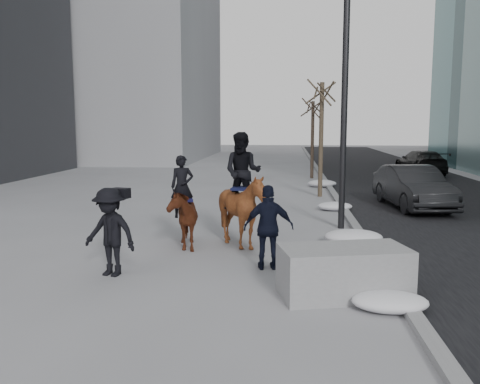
# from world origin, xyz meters

# --- Properties ---
(ground) EXTENTS (120.00, 120.00, 0.00)m
(ground) POSITION_xyz_m (0.00, 0.00, 0.00)
(ground) COLOR gray
(ground) RESTS_ON ground
(road) EXTENTS (8.00, 90.00, 0.01)m
(road) POSITION_xyz_m (7.00, 10.00, 0.01)
(road) COLOR black
(road) RESTS_ON ground
(curb) EXTENTS (0.25, 90.00, 0.12)m
(curb) POSITION_xyz_m (3.00, 10.00, 0.06)
(curb) COLOR gray
(curb) RESTS_ON ground
(planter) EXTENTS (2.38, 1.57, 0.87)m
(planter) POSITION_xyz_m (2.03, -1.13, 0.44)
(planter) COLOR gray
(planter) RESTS_ON ground
(car_near) EXTENTS (2.13, 4.71, 1.50)m
(car_near) POSITION_xyz_m (5.49, 8.49, 0.75)
(car_near) COLOR black
(car_near) RESTS_ON ground
(car_far) EXTENTS (2.26, 4.96, 1.41)m
(car_far) POSITION_xyz_m (8.95, 21.07, 0.70)
(car_far) COLOR black
(car_far) RESTS_ON ground
(tree_near) EXTENTS (1.20, 1.20, 5.14)m
(tree_near) POSITION_xyz_m (2.40, 11.09, 2.57)
(tree_near) COLOR #3B2C23
(tree_near) RESTS_ON ground
(tree_far) EXTENTS (1.20, 1.20, 4.63)m
(tree_far) POSITION_xyz_m (2.40, 18.11, 2.32)
(tree_far) COLOR #362B20
(tree_far) RESTS_ON ground
(mounted_left) EXTENTS (1.23, 1.87, 2.23)m
(mounted_left) POSITION_xyz_m (-1.52, 2.17, 0.83)
(mounted_left) COLOR #4D260F
(mounted_left) RESTS_ON ground
(mounted_right) EXTENTS (1.70, 1.86, 2.79)m
(mounted_right) POSITION_xyz_m (-0.04, 2.20, 1.12)
(mounted_right) COLOR #532310
(mounted_right) RESTS_ON ground
(feeder) EXTENTS (1.07, 0.92, 1.75)m
(feeder) POSITION_xyz_m (0.66, 0.43, 0.88)
(feeder) COLOR black
(feeder) RESTS_ON ground
(camera_crew) EXTENTS (1.28, 0.96, 1.75)m
(camera_crew) POSITION_xyz_m (-2.43, -0.31, 0.89)
(camera_crew) COLOR black
(camera_crew) RESTS_ON ground
(lamppost) EXTENTS (0.25, 1.02, 9.09)m
(lamppost) POSITION_xyz_m (2.60, 4.68, 4.99)
(lamppost) COLOR black
(lamppost) RESTS_ON ground
(snow_piles) EXTENTS (1.44, 16.84, 0.37)m
(snow_piles) POSITION_xyz_m (2.70, 5.87, 0.17)
(snow_piles) COLOR silver
(snow_piles) RESTS_ON ground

